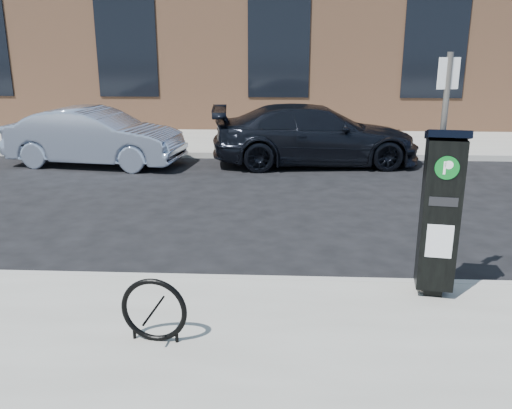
# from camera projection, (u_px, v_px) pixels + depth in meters

# --- Properties ---
(ground) EXTENTS (120.00, 120.00, 0.00)m
(ground) POSITION_uv_depth(u_px,v_px,m) (266.00, 288.00, 6.88)
(ground) COLOR black
(ground) RESTS_ON ground
(sidewalk_far) EXTENTS (60.00, 12.00, 0.15)m
(sidewalk_far) POSITION_uv_depth(u_px,v_px,m) (278.00, 124.00, 20.25)
(sidewalk_far) COLOR gray
(sidewalk_far) RESTS_ON ground
(curb_near) EXTENTS (60.00, 0.12, 0.16)m
(curb_near) POSITION_uv_depth(u_px,v_px,m) (266.00, 283.00, 6.84)
(curb_near) COLOR #9E9B93
(curb_near) RESTS_ON ground
(curb_far) EXTENTS (60.00, 0.12, 0.16)m
(curb_far) POSITION_uv_depth(u_px,v_px,m) (276.00, 156.00, 14.53)
(curb_far) COLOR #9E9B93
(curb_far) RESTS_ON ground
(building) EXTENTS (28.00, 10.05, 8.25)m
(building) POSITION_uv_depth(u_px,v_px,m) (280.00, 13.00, 21.95)
(building) COLOR #9A6646
(building) RESTS_ON ground
(parking_kiosk) EXTENTS (0.50, 0.46, 1.96)m
(parking_kiosk) POSITION_uv_depth(u_px,v_px,m) (440.00, 212.00, 6.12)
(parking_kiosk) COLOR black
(parking_kiosk) RESTS_ON sidewalk_near
(sign_pole) EXTENTS (0.24, 0.22, 2.75)m
(sign_pole) POSITION_uv_depth(u_px,v_px,m) (438.00, 180.00, 6.06)
(sign_pole) COLOR #625C56
(sign_pole) RESTS_ON sidewalk_near
(bike_rack) EXTENTS (0.67, 0.13, 0.67)m
(bike_rack) POSITION_uv_depth(u_px,v_px,m) (154.00, 310.00, 5.29)
(bike_rack) COLOR black
(bike_rack) RESTS_ON sidewalk_near
(car_silver) EXTENTS (4.54, 2.10, 1.44)m
(car_silver) POSITION_uv_depth(u_px,v_px,m) (95.00, 137.00, 13.59)
(car_silver) COLOR #909DB7
(car_silver) RESTS_ON ground
(car_dark) EXTENTS (5.37, 2.61, 1.51)m
(car_dark) POSITION_uv_depth(u_px,v_px,m) (315.00, 135.00, 13.70)
(car_dark) COLOR black
(car_dark) RESTS_ON ground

